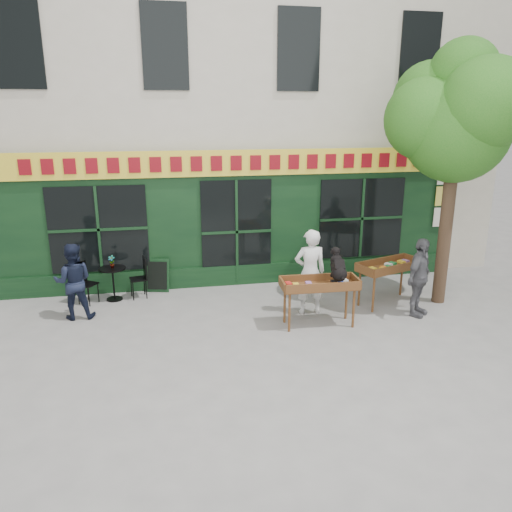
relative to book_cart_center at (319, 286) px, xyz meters
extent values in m
plane|color=slate|center=(-1.22, 0.42, -0.82)|extent=(80.00, 80.00, 0.00)
cube|color=beige|center=(-1.22, 6.42, 4.18)|extent=(14.00, 7.00, 10.00)
cube|color=black|center=(-1.22, 2.84, 0.78)|extent=(11.00, 0.16, 3.20)
cube|color=yellow|center=(-1.22, 2.72, 2.18)|extent=(11.00, 0.06, 0.60)
cube|color=maroon|center=(-1.22, 2.68, 2.18)|extent=(9.60, 0.03, 0.34)
cube|color=black|center=(-1.22, 2.74, -0.57)|extent=(11.00, 0.10, 0.50)
cube|color=black|center=(-1.22, 2.74, 0.53)|extent=(1.70, 0.05, 2.50)
cube|color=black|center=(-4.42, 2.74, 0.73)|extent=(2.20, 0.05, 2.00)
cube|color=black|center=(1.98, 2.74, 0.73)|extent=(2.20, 0.05, 2.00)
cube|color=silver|center=(4.18, 2.72, 0.68)|extent=(0.42, 0.02, 0.50)
cube|color=#E5D14C|center=(4.18, 2.72, 1.23)|extent=(0.42, 0.02, 0.50)
cube|color=silver|center=(4.18, 2.72, 1.78)|extent=(0.42, 0.02, 0.50)
cylinder|color=#382619|center=(3.08, 0.72, 0.98)|extent=(0.28, 0.28, 3.60)
sphere|color=#185F15|center=(3.08, 0.72, 2.98)|extent=(2.20, 2.20, 2.20)
sphere|color=#185F15|center=(3.78, 1.02, 3.28)|extent=(1.80, 1.80, 1.80)
sphere|color=#185F15|center=(2.48, 0.92, 3.18)|extent=(1.70, 1.70, 1.70)
sphere|color=#185F15|center=(3.28, 0.12, 3.48)|extent=(1.80, 1.80, 1.80)
sphere|color=#185F15|center=(2.78, 1.32, 3.58)|extent=(1.60, 1.60, 1.60)
sphere|color=#185F15|center=(3.18, 0.82, 4.08)|extent=(1.40, 1.40, 1.40)
cylinder|color=brown|center=(-0.66, -0.19, -0.42)|extent=(0.05, 0.05, 0.80)
cylinder|color=brown|center=(0.64, -0.24, -0.42)|extent=(0.05, 0.05, 0.80)
cylinder|color=brown|center=(-0.64, 0.24, -0.42)|extent=(0.05, 0.05, 0.80)
cylinder|color=brown|center=(0.66, 0.19, -0.42)|extent=(0.05, 0.05, 0.80)
cube|color=brown|center=(0.00, 0.00, 0.00)|extent=(1.52, 0.64, 0.05)
cube|color=brown|center=(-0.01, -0.29, 0.08)|extent=(1.50, 0.10, 0.18)
cube|color=brown|center=(0.01, 0.29, 0.08)|extent=(1.50, 0.10, 0.18)
cube|color=brown|center=(0.00, 0.00, 0.06)|extent=(1.31, 0.45, 0.06)
imported|color=white|center=(0.00, 0.65, 0.09)|extent=(0.68, 0.46, 1.83)
cylinder|color=brown|center=(1.35, 0.41, -0.42)|extent=(0.05, 0.05, 0.80)
cylinder|color=brown|center=(2.58, 0.85, -0.42)|extent=(0.05, 0.05, 0.80)
cylinder|color=brown|center=(1.20, 0.83, -0.42)|extent=(0.05, 0.05, 0.80)
cylinder|color=brown|center=(2.43, 1.27, -0.42)|extent=(0.05, 0.05, 0.80)
cube|color=brown|center=(1.89, 0.84, 0.00)|extent=(1.61, 1.06, 0.05)
cube|color=brown|center=(1.99, 0.57, 0.08)|extent=(1.42, 0.55, 0.18)
cube|color=brown|center=(1.79, 1.11, 0.08)|extent=(1.42, 0.55, 0.18)
cube|color=brown|center=(1.89, 0.84, 0.06)|extent=(1.36, 0.82, 0.06)
imported|color=#535358|center=(2.19, 0.09, 0.01)|extent=(1.01, 0.94, 1.67)
cylinder|color=black|center=(-4.15, 2.23, -0.80)|extent=(0.36, 0.36, 0.03)
cylinder|color=black|center=(-4.15, 2.23, -0.44)|extent=(0.04, 0.04, 0.72)
cylinder|color=black|center=(-4.15, 2.23, -0.07)|extent=(0.60, 0.60, 0.03)
cube|color=black|center=(-4.70, 2.13, -0.37)|extent=(0.50, 0.50, 0.03)
cube|color=black|center=(-4.84, 2.23, -0.12)|extent=(0.23, 0.31, 0.50)
cylinder|color=black|center=(-4.66, 1.92, -0.60)|extent=(0.02, 0.02, 0.44)
cylinder|color=black|center=(-4.49, 2.17, -0.60)|extent=(0.02, 0.02, 0.44)
cylinder|color=black|center=(-4.90, 2.09, -0.60)|extent=(0.02, 0.02, 0.44)
cylinder|color=black|center=(-4.73, 2.34, -0.60)|extent=(0.02, 0.02, 0.44)
cube|color=black|center=(-3.60, 2.28, -0.37)|extent=(0.42, 0.42, 0.03)
cube|color=black|center=(-3.43, 2.31, -0.12)|extent=(0.10, 0.36, 0.50)
cylinder|color=black|center=(-3.77, 2.40, -0.60)|extent=(0.02, 0.02, 0.44)
cylinder|color=black|center=(-3.72, 2.11, -0.60)|extent=(0.02, 0.02, 0.44)
cylinder|color=black|center=(-3.48, 2.46, -0.60)|extent=(0.02, 0.02, 0.44)
cylinder|color=black|center=(-3.42, 2.16, -0.60)|extent=(0.02, 0.02, 0.44)
imported|color=gray|center=(-4.15, 2.23, 0.09)|extent=(0.18, 0.15, 0.30)
imported|color=black|center=(-4.85, 1.33, -0.02)|extent=(0.78, 0.61, 1.60)
cube|color=black|center=(-3.16, 2.62, -0.42)|extent=(0.59, 0.32, 0.79)
cube|color=black|center=(-3.16, 2.60, -0.42)|extent=(0.49, 0.28, 0.65)
camera|label=1|loc=(-3.02, -8.88, 3.34)|focal=35.00mm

